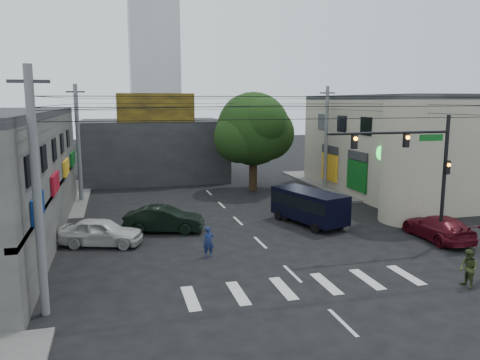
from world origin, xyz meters
name	(u,v)px	position (x,y,z in m)	size (l,w,h in m)	color
ground	(272,254)	(0.00, 0.00, 0.00)	(160.00, 160.00, 0.00)	black
sidewalk_far_right	(386,181)	(18.00, 18.00, 0.07)	(16.00, 16.00, 0.15)	#514F4C
building_right	(420,146)	(18.00, 13.00, 4.00)	(14.00, 18.00, 8.00)	gray
corner_column	(412,162)	(11.00, 4.00, 4.00)	(4.00, 4.00, 8.00)	gray
building_far	(153,149)	(-4.00, 26.00, 3.00)	(14.00, 10.00, 6.00)	#232326
billboard	(156,108)	(-4.00, 21.10, 7.30)	(7.00, 0.30, 2.60)	olive
tower_distant	(153,24)	(0.00, 70.00, 22.00)	(9.00, 9.00, 44.00)	silver
street_tree	(253,129)	(4.00, 17.00, 5.47)	(6.40, 6.40, 8.70)	black
traffic_gantry	(419,160)	(7.82, -1.00, 4.83)	(7.10, 0.35, 7.20)	black
utility_pole_near_left	(37,195)	(-10.50, -4.50, 4.60)	(0.32, 0.32, 9.20)	#59595B
utility_pole_far_left	(78,144)	(-10.50, 16.00, 4.60)	(0.32, 0.32, 9.20)	#59595B
utility_pole_far_right	(326,138)	(10.50, 16.00, 4.60)	(0.32, 0.32, 9.20)	#59595B
dark_sedan	(164,219)	(-5.02, 5.63, 0.79)	(5.04, 2.91, 1.57)	black
white_compact	(101,232)	(-8.66, 3.79, 0.77)	(4.86, 3.13, 1.54)	beige
maroon_sedan	(438,228)	(10.05, -0.07, 0.72)	(2.15, 5.03, 1.44)	#4C0A15
silver_minivan	(308,211)	(4.26, 5.16, 0.83)	(3.04, 4.20, 1.67)	gray
navy_van	(309,208)	(4.23, 5.04, 1.10)	(3.60, 5.87, 2.20)	black
traffic_officer	(209,242)	(-3.29, 0.37, 0.79)	(0.60, 0.41, 1.57)	navy
pedestrian_olive	(468,269)	(6.69, -6.43, 0.84)	(0.66, 0.84, 1.68)	#313B1B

